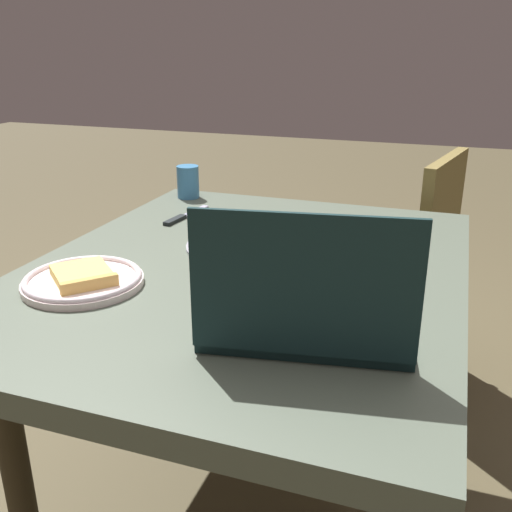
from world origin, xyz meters
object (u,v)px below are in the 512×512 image
pizza_tray (260,238)px  chair_near (400,251)px  pizza_plate (83,280)px  table_knife (183,217)px  laptop (306,313)px  dining_table (247,298)px  drink_cup (188,181)px

pizza_tray → chair_near: size_ratio=0.42×
pizza_plate → table_knife: 0.48m
table_knife → chair_near: chair_near is taller
pizza_plate → table_knife: bearing=-177.7°
laptop → pizza_tray: laptop is taller
dining_table → pizza_plate: (0.21, -0.26, 0.09)m
dining_table → table_knife: 0.40m
pizza_plate → pizza_tray: size_ratio=0.68×
laptop → drink_cup: (-0.76, -0.57, -0.00)m
drink_cup → chair_near: size_ratio=0.12×
drink_cup → chair_near: bearing=121.4°
dining_table → chair_near: size_ratio=1.37×
table_knife → dining_table: bearing=46.4°
pizza_plate → table_knife: (-0.48, -0.02, -0.01)m
dining_table → chair_near: chair_near is taller
pizza_plate → drink_cup: size_ratio=2.41×
chair_near → dining_table: bearing=-16.6°
pizza_plate → pizza_tray: (-0.34, 0.25, 0.01)m
chair_near → pizza_tray: bearing=-20.1°
pizza_tray → drink_cup: bearing=-134.9°
pizza_tray → chair_near: chair_near is taller
drink_cup → chair_near: chair_near is taller
pizza_tray → table_knife: bearing=-118.2°
dining_table → drink_cup: bearing=-142.5°
dining_table → chair_near: bearing=163.4°
drink_cup → pizza_plate: bearing=8.2°
pizza_plate → chair_near: size_ratio=0.29×
laptop → pizza_plate: size_ratio=1.54×
chair_near → drink_cup: bearing=-58.6°
dining_table → pizza_plate: bearing=-51.4°
dining_table → laptop: size_ratio=3.08×
dining_table → pizza_tray: (-0.12, -0.01, 0.10)m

